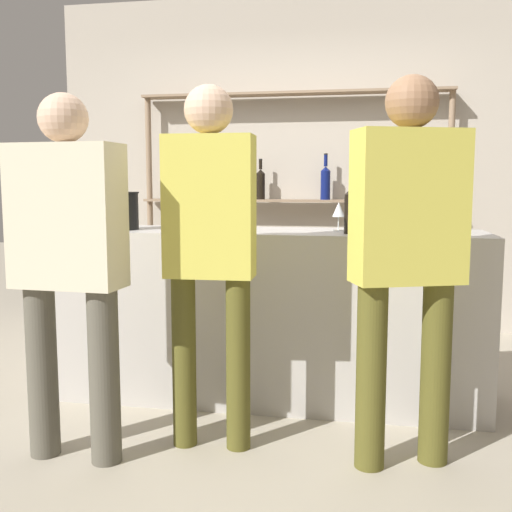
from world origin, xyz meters
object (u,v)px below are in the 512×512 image
object	(u,v)px
customer_right	(408,244)
ice_bucket	(121,211)
counter_bottle_3	(394,209)
counter_bottle_2	(402,205)
wine_glass	(339,210)
customer_left	(68,253)
counter_bottle_0	(179,208)
customer_center	(210,237)
counter_bottle_4	(219,206)
cork_jar	(386,219)
counter_bottle_1	(352,208)

from	to	relation	value
customer_right	ice_bucket	bearing A→B (deg)	47.87
counter_bottle_3	counter_bottle_2	bearing A→B (deg)	71.96
counter_bottle_3	wine_glass	size ratio (longest dim) A/B	2.18
counter_bottle_3	customer_left	xyz separation A→B (m)	(-1.41, -0.80, -0.17)
counter_bottle_0	counter_bottle_2	distance (m)	1.27
counter_bottle_0	customer_center	size ratio (longest dim) A/B	0.18
customer_center	ice_bucket	bearing A→B (deg)	46.41
counter_bottle_4	cork_jar	distance (m)	0.98
cork_jar	counter_bottle_2	bearing A→B (deg)	-50.09
counter_bottle_0	counter_bottle_1	xyz separation A→B (m)	(1.01, -0.20, 0.01)
counter_bottle_0	wine_glass	world-z (taller)	counter_bottle_0
customer_center	wine_glass	bearing A→B (deg)	-38.51
wine_glass	cork_jar	xyz separation A→B (m)	(0.26, 0.07, -0.05)
customer_right	customer_center	distance (m)	0.87
counter_bottle_3	ice_bucket	size ratio (longest dim) A/B	1.62
counter_bottle_3	cork_jar	distance (m)	0.25
wine_glass	customer_left	xyz separation A→B (m)	(-1.12, -0.97, -0.15)
counter_bottle_4	cork_jar	xyz separation A→B (m)	(0.98, -0.05, -0.06)
counter_bottle_0	ice_bucket	size ratio (longest dim) A/B	1.43
counter_bottle_4	ice_bucket	bearing A→B (deg)	-153.83
counter_bottle_0	counter_bottle_4	size ratio (longest dim) A/B	0.93
wine_glass	customer_left	bearing A→B (deg)	-139.25
wine_glass	customer_left	world-z (taller)	customer_left
counter_bottle_1	cork_jar	size ratio (longest dim) A/B	2.74
cork_jar	customer_center	world-z (taller)	customer_center
counter_bottle_3	customer_right	xyz separation A→B (m)	(0.03, -0.60, -0.12)
counter_bottle_1	counter_bottle_4	bearing A→B (deg)	159.42
customer_right	customer_left	world-z (taller)	customer_right
wine_glass	ice_bucket	distance (m)	1.23
counter_bottle_0	customer_left	world-z (taller)	customer_left
ice_bucket	customer_center	size ratio (longest dim) A/B	0.13
counter_bottle_1	wine_glass	bearing A→B (deg)	113.90
ice_bucket	customer_right	distance (m)	1.68
wine_glass	customer_right	bearing A→B (deg)	-66.97
customer_left	counter_bottle_0	bearing A→B (deg)	-7.60
wine_glass	counter_bottle_1	bearing A→B (deg)	-66.10
counter_bottle_1	counter_bottle_2	world-z (taller)	counter_bottle_2
counter_bottle_2	customer_left	distance (m)	1.75
counter_bottle_1	customer_right	size ratio (longest dim) A/B	0.21
counter_bottle_0	customer_center	distance (m)	0.85
counter_bottle_1	counter_bottle_4	world-z (taller)	counter_bottle_1
counter_bottle_0	customer_left	size ratio (longest dim) A/B	0.19
counter_bottle_3	wine_glass	world-z (taller)	counter_bottle_3
customer_right	wine_glass	bearing A→B (deg)	3.15
counter_bottle_0	customer_right	world-z (taller)	customer_right
counter_bottle_3	customer_right	size ratio (longest dim) A/B	0.21
counter_bottle_2	cork_jar	size ratio (longest dim) A/B	2.94
customer_right	cork_jar	bearing A→B (deg)	-15.46
wine_glass	customer_center	xyz separation A→B (m)	(-0.55, -0.74, -0.09)
counter_bottle_1	counter_bottle_3	xyz separation A→B (m)	(0.21, 0.01, -0.00)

